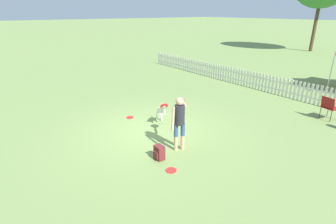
{
  "coord_description": "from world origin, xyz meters",
  "views": [
    {
      "loc": [
        6.55,
        -4.2,
        3.69
      ],
      "look_at": [
        0.46,
        0.35,
        0.74
      ],
      "focal_mm": 28.0,
      "sensor_mm": 36.0,
      "label": 1
    }
  ],
  "objects_px": {
    "handler_person": "(179,118)",
    "backpack_on_grass": "(159,153)",
    "frisbee_near_handler": "(171,170)",
    "frisbee_near_dog": "(130,117)",
    "folding_chair_center": "(329,106)",
    "leaping_dog": "(161,110)"
  },
  "relations": [
    {
      "from": "leaping_dog",
      "to": "folding_chair_center",
      "type": "height_order",
      "value": "leaping_dog"
    },
    {
      "from": "frisbee_near_dog",
      "to": "backpack_on_grass",
      "type": "distance_m",
      "value": 3.12
    },
    {
      "from": "frisbee_near_handler",
      "to": "frisbee_near_dog",
      "type": "xyz_separation_m",
      "value": [
        -3.64,
        0.87,
        0.0
      ]
    },
    {
      "from": "handler_person",
      "to": "frisbee_near_dog",
      "type": "bearing_deg",
      "value": 109.48
    },
    {
      "from": "leaping_dog",
      "to": "backpack_on_grass",
      "type": "height_order",
      "value": "leaping_dog"
    },
    {
      "from": "handler_person",
      "to": "frisbee_near_handler",
      "type": "xyz_separation_m",
      "value": [
        0.74,
        -0.85,
        -0.96
      ]
    },
    {
      "from": "handler_person",
      "to": "folding_chair_center",
      "type": "xyz_separation_m",
      "value": [
        1.52,
        5.67,
        -0.45
      ]
    },
    {
      "from": "handler_person",
      "to": "leaping_dog",
      "type": "bearing_deg",
      "value": 90.29
    },
    {
      "from": "backpack_on_grass",
      "to": "folding_chair_center",
      "type": "relative_size",
      "value": 0.46
    },
    {
      "from": "backpack_on_grass",
      "to": "folding_chair_center",
      "type": "bearing_deg",
      "value": 77.73
    },
    {
      "from": "leaping_dog",
      "to": "folding_chair_center",
      "type": "bearing_deg",
      "value": 167.13
    },
    {
      "from": "leaping_dog",
      "to": "frisbee_near_handler",
      "type": "height_order",
      "value": "leaping_dog"
    },
    {
      "from": "handler_person",
      "to": "backpack_on_grass",
      "type": "relative_size",
      "value": 3.98
    },
    {
      "from": "leaping_dog",
      "to": "frisbee_near_dog",
      "type": "distance_m",
      "value": 1.4
    },
    {
      "from": "frisbee_near_handler",
      "to": "frisbee_near_dog",
      "type": "height_order",
      "value": "same"
    },
    {
      "from": "folding_chair_center",
      "to": "frisbee_near_handler",
      "type": "bearing_deg",
      "value": 95.52
    },
    {
      "from": "frisbee_near_dog",
      "to": "backpack_on_grass",
      "type": "height_order",
      "value": "backpack_on_grass"
    },
    {
      "from": "backpack_on_grass",
      "to": "folding_chair_center",
      "type": "height_order",
      "value": "folding_chair_center"
    },
    {
      "from": "frisbee_near_handler",
      "to": "handler_person",
      "type": "bearing_deg",
      "value": 131.3
    },
    {
      "from": "folding_chair_center",
      "to": "backpack_on_grass",
      "type": "bearing_deg",
      "value": 90.03
    },
    {
      "from": "frisbee_near_handler",
      "to": "backpack_on_grass",
      "type": "height_order",
      "value": "backpack_on_grass"
    },
    {
      "from": "backpack_on_grass",
      "to": "frisbee_near_dog",
      "type": "bearing_deg",
      "value": 165.32
    }
  ]
}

